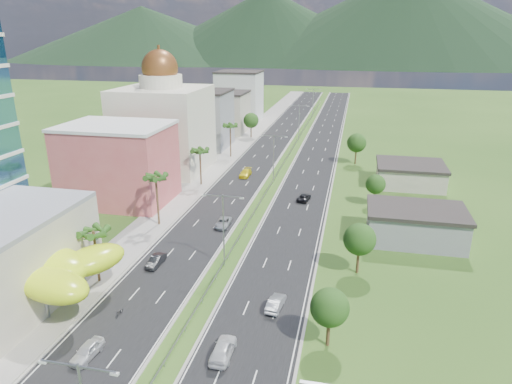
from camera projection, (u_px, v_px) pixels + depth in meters
The scene contains 35 objects.
ground at pixel (202, 303), 57.56m from camera, with size 500.00×500.00×0.00m, color #2D5119.
road_left at pixel (272, 142), 142.05m from camera, with size 11.00×260.00×0.04m, color black.
road_right at pixel (321, 144), 139.02m from camera, with size 11.00×260.00×0.04m, color black.
sidewalk_left at pixel (243, 140), 143.95m from camera, with size 7.00×260.00×0.12m, color gray.
median_guardrail at pixel (288, 156), 123.73m from camera, with size 0.10×216.06×0.76m.
streetlight_median_b at pixel (223, 223), 64.55m from camera, with size 6.04×0.25×11.00m.
streetlight_median_c at pixel (274, 154), 101.43m from camera, with size 6.04×0.25×11.00m.
streetlight_median_d at pixel (299, 119), 142.92m from camera, with size 6.04×0.25×11.00m.
streetlight_median_e at pixel (313, 99), 184.42m from camera, with size 6.04×0.25×11.00m.
lime_canopy at pixel (36, 266), 56.25m from camera, with size 18.00×15.00×7.40m.
pink_shophouse at pixel (118, 165), 90.24m from camera, with size 20.00×15.00×15.00m, color #C35051.
domed_building at pixel (164, 124), 110.17m from camera, with size 20.00×20.00×28.70m.
midrise_grey at pixel (202, 120), 134.13m from camera, with size 16.00×15.00×16.00m, color gray.
midrise_beige at pixel (223, 113), 154.91m from camera, with size 16.00×15.00×13.00m, color #AEA58F.
midrise_white at pixel (239, 97), 175.29m from camera, with size 16.00×15.00×18.00m, color silver.
shed_near at pixel (415, 226), 74.13m from camera, with size 15.00×10.00×5.00m, color gray.
shed_far at pixel (410, 175), 101.49m from camera, with size 14.00×12.00×4.40m, color #AEA58F.
palm_tree_b at pixel (94, 234), 60.20m from camera, with size 3.60×3.60×8.10m.
palm_tree_c at pixel (156, 179), 78.16m from camera, with size 3.60×3.60×9.60m.
palm_tree_d at pixel (200, 152), 99.69m from camera, with size 3.60×3.60×8.60m.
palm_tree_e at pixel (230, 127), 122.49m from camera, with size 3.60×3.60×9.40m.
leafy_tree_lfar at pixel (251, 120), 146.44m from camera, with size 4.90×4.90×8.05m.
leafy_tree_ra at pixel (330, 308), 48.14m from camera, with size 4.20×4.20×6.90m.
leafy_tree_rb at pixel (360, 239), 63.08m from camera, with size 4.55×4.55×7.47m.
leafy_tree_rc at pixel (376, 184), 88.55m from camera, with size 3.85×3.85×6.33m.
leafy_tree_rd at pixel (357, 143), 116.63m from camera, with size 4.90×4.90×8.05m.
mountain_ridge at pixel (402, 67), 460.38m from camera, with size 860.00×140.00×90.00m, color black, non-canonical shape.
car_white_near_left at pixel (87, 351), 47.62m from camera, with size 1.77×4.39×1.50m, color silver.
car_dark_left at pixel (156, 261), 66.52m from camera, with size 1.52×4.36×1.44m, color black.
car_silver_mid_left at pixel (223, 223), 79.97m from camera, with size 2.25×4.88×1.36m, color #9B9EA2.
car_yellow_far_left at pixel (245, 173), 107.86m from camera, with size 2.20×5.41×1.57m, color yellow.
car_white_near_right at pixel (223, 349), 47.73m from camera, with size 2.05×5.09×1.74m, color silver.
car_silver_right at pixel (276, 303), 56.12m from camera, with size 1.56×4.47×1.47m, color #95979C.
car_dark_far_right at pixel (304, 197), 92.37m from camera, with size 2.12×4.59×1.28m, color black.
motorcycle at pixel (119, 312), 54.71m from camera, with size 0.50×1.66×1.06m, color black.
Camera 1 is at (17.24, -47.11, 32.21)m, focal length 32.00 mm.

